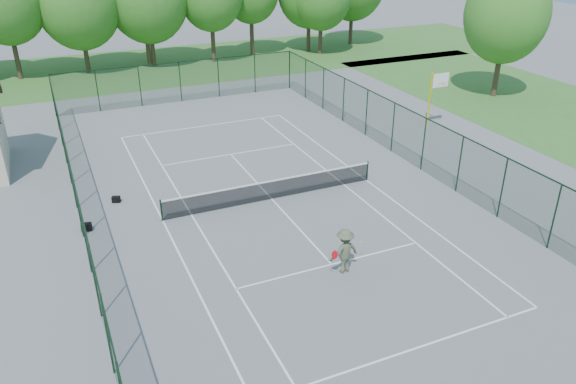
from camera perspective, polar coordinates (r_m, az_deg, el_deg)
name	(u,v)px	position (r m, az deg, el deg)	size (l,w,h in m)	color
ground	(272,199)	(28.06, -1.66, -0.72)	(140.00, 140.00, 0.00)	slate
grass_far	(150,66)	(55.48, -13.84, 12.29)	(80.00, 16.00, 0.01)	#41762F
grass_side	(561,114)	(44.89, 25.97, 7.14)	(14.00, 40.00, 0.01)	#41762F
court_lines	(272,199)	(28.06, -1.66, -0.72)	(11.05, 23.85, 0.01)	white
tennis_net	(272,189)	(27.81, -1.67, 0.33)	(11.08, 0.08, 1.10)	black
fence_enclosure	(271,171)	(27.39, -1.70, 2.18)	(18.05, 36.05, 3.02)	#1C3825
tree_line_far	(143,0)	(54.41, -14.55, 18.40)	(39.40, 6.40, 9.70)	#463625
basketball_goal	(436,88)	(38.60, 14.79, 10.15)	(1.20, 1.43, 3.65)	#DFBE0A
tree_side	(507,15)	(46.30, 21.32, 16.42)	(6.16, 6.16, 9.75)	#463625
sports_bag_a	(87,227)	(26.80, -19.79, -3.36)	(0.45, 0.27, 0.36)	black
sports_bag_b	(116,199)	(28.96, -17.06, -0.72)	(0.39, 0.24, 0.31)	black
tennis_player	(345,251)	(22.20, 5.77, -5.97)	(1.91, 0.84, 1.89)	#52583E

